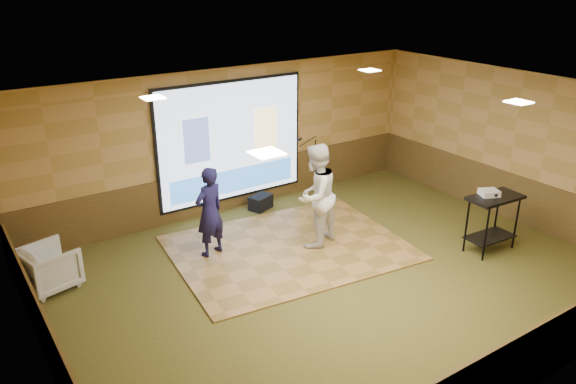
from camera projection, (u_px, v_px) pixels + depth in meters
ground at (333, 276)px, 9.44m from camera, size 9.00×9.00×0.00m
room_shell at (337, 158)px, 8.66m from camera, size 9.04×7.04×3.02m
wainscot_back at (233, 187)px, 11.94m from camera, size 9.00×0.04×0.95m
wainscot_front at (518, 366)px, 6.58m from camera, size 9.00×0.04×0.95m
wainscot_left at (49, 345)px, 6.95m from camera, size 0.04×7.00×0.95m
wainscot_right at (505, 194)px, 11.58m from camera, size 0.04×7.00×0.95m
projector_screen at (232, 142)px, 11.53m from camera, size 3.32×0.06×2.52m
downlight_nw at (153, 98)px, 8.58m from camera, size 0.32×0.32×0.02m
downlight_ne at (370, 70)px, 10.85m from camera, size 0.32×0.32×0.02m
downlight_sw at (267, 153)px, 6.04m from camera, size 0.32×0.32×0.02m
downlight_se at (519, 102)px, 8.31m from camera, size 0.32×0.32×0.02m
dance_floor at (289, 248)px, 10.34m from camera, size 4.45×3.58×0.03m
player_left at (209, 212)px, 9.81m from camera, size 0.68×0.54×1.64m
player_right at (315, 196)px, 10.12m from camera, size 1.14×1.02×1.93m
av_table at (493, 212)px, 10.03m from camera, size 1.01×0.53×1.06m
projector at (489, 193)px, 9.94m from camera, size 0.40×0.37×0.11m
mic_stand at (313, 180)px, 12.28m from camera, size 0.59×0.24×1.51m
banquet_chair at (50, 267)px, 8.98m from camera, size 0.96×0.94×0.72m
duffel_bag at (261, 202)px, 12.00m from camera, size 0.57×0.47×0.30m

